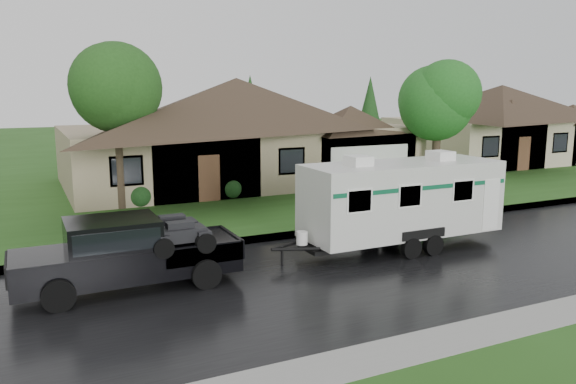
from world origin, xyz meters
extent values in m
plane|color=#275019|center=(0.00, 0.00, 0.00)|extent=(140.00, 140.00, 0.00)
cube|color=black|center=(0.00, -2.00, 0.01)|extent=(140.00, 8.00, 0.01)
cube|color=gray|center=(0.00, 2.25, 0.07)|extent=(140.00, 0.50, 0.15)
cube|color=#275019|center=(0.00, 15.00, 0.07)|extent=(140.00, 26.00, 0.15)
cube|color=#9D8A6A|center=(2.00, 14.00, 1.65)|extent=(18.00, 10.00, 3.00)
pyramid|color=#372A1E|center=(2.00, 14.00, 5.75)|extent=(19.44, 10.80, 2.60)
cube|color=#9D8A6A|center=(7.40, 11.00, 1.50)|extent=(5.76, 4.00, 2.70)
cube|color=#BEAD8D|center=(22.00, 14.50, 1.65)|extent=(14.00, 9.00, 3.00)
pyramid|color=#372A1E|center=(22.00, 14.50, 5.45)|extent=(15.12, 9.72, 2.30)
cube|color=#BEAD8D|center=(26.20, 12.00, 1.50)|extent=(4.48, 4.00, 2.70)
cylinder|color=#382B1E|center=(-5.11, 9.16, 1.65)|extent=(0.45, 0.45, 3.01)
sphere|color=#265A1D|center=(-5.11, 9.16, 4.95)|extent=(4.15, 4.15, 4.15)
cylinder|color=#382B1E|center=(10.87, 8.06, 1.55)|extent=(0.43, 0.43, 2.80)
sphere|color=#287526|center=(10.87, 8.06, 4.62)|extent=(3.87, 3.87, 3.87)
sphere|color=#143814|center=(-4.30, 9.30, 0.65)|extent=(1.00, 1.00, 1.00)
sphere|color=#143814|center=(-0.10, 9.30, 0.65)|extent=(1.00, 1.00, 1.00)
sphere|color=#143814|center=(4.10, 9.30, 0.65)|extent=(1.00, 1.00, 1.00)
sphere|color=#143814|center=(8.30, 9.30, 0.65)|extent=(1.00, 1.00, 1.00)
cube|color=black|center=(-6.49, -0.55, 0.74)|extent=(5.66, 1.89, 0.81)
cube|color=black|center=(-8.56, -0.55, 0.99)|extent=(1.51, 1.84, 0.33)
cube|color=black|center=(-6.86, -0.55, 1.46)|extent=(2.26, 1.77, 0.85)
cube|color=black|center=(-6.86, -0.55, 1.51)|extent=(2.07, 1.81, 0.52)
cube|color=black|center=(-4.69, -0.55, 0.92)|extent=(2.07, 1.79, 0.06)
cylinder|color=black|center=(-8.28, -1.47, 0.40)|extent=(0.79, 0.30, 0.79)
cylinder|color=black|center=(-8.28, 0.37, 0.40)|extent=(0.79, 0.30, 0.79)
cylinder|color=black|center=(-4.69, -1.47, 0.40)|extent=(0.79, 0.30, 0.79)
cylinder|color=black|center=(-4.69, 0.37, 0.40)|extent=(0.79, 0.30, 0.79)
cube|color=silver|center=(2.21, -0.55, 1.67)|extent=(6.60, 2.26, 2.31)
cube|color=black|center=(2.21, -0.55, 0.38)|extent=(6.97, 1.13, 0.13)
cube|color=#0C5535|center=(2.21, -0.55, 2.18)|extent=(6.47, 2.28, 0.13)
cube|color=white|center=(0.52, -0.55, 2.98)|extent=(0.66, 0.75, 0.30)
cube|color=white|center=(3.72, -0.55, 2.98)|extent=(0.66, 0.75, 0.30)
cylinder|color=black|center=(1.79, -1.66, 0.33)|extent=(0.66, 0.23, 0.66)
cylinder|color=black|center=(1.79, 0.56, 0.33)|extent=(0.66, 0.23, 0.66)
cylinder|color=black|center=(2.64, -1.66, 0.33)|extent=(0.66, 0.23, 0.66)
cylinder|color=black|center=(2.64, 0.56, 0.33)|extent=(0.66, 0.23, 0.66)
camera|label=1|loc=(-8.81, -15.02, 5.13)|focal=35.00mm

